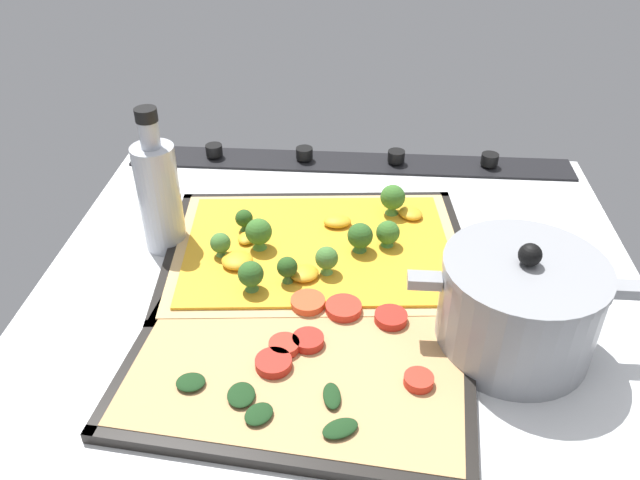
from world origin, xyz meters
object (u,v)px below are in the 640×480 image
(baking_tray_back, at_px, (300,366))
(oil_bottle, at_px, (159,194))
(baking_tray_front, at_px, (318,255))
(cooking_pot, at_px, (518,306))
(veggie_pizza_back, at_px, (302,359))
(broccoli_pizza, at_px, (317,248))

(baking_tray_back, relative_size, oil_bottle, 1.96)
(baking_tray_front, xyz_separation_m, baking_tray_back, (0.00, 0.20, 0.00))
(baking_tray_front, distance_m, cooking_pot, 0.28)
(baking_tray_back, xyz_separation_m, veggie_pizza_back, (-0.00, -0.00, 0.01))
(baking_tray_back, distance_m, oil_bottle, 0.31)
(baking_tray_front, xyz_separation_m, veggie_pizza_back, (0.00, 0.20, 0.01))
(veggie_pizza_back, xyz_separation_m, cooking_pot, (-0.23, -0.05, 0.05))
(cooking_pot, relative_size, oil_bottle, 1.21)
(baking_tray_back, height_order, oil_bottle, oil_bottle)
(baking_tray_front, height_order, broccoli_pizza, broccoli_pizza)
(broccoli_pizza, bearing_deg, veggie_pizza_back, 89.85)
(baking_tray_front, xyz_separation_m, broccoli_pizza, (0.00, 0.00, 0.01))
(broccoli_pizza, distance_m, cooking_pot, 0.27)
(oil_bottle, bearing_deg, baking_tray_front, 176.11)
(baking_tray_back, relative_size, cooking_pot, 1.63)
(oil_bottle, bearing_deg, broccoli_pizza, 175.70)
(baking_tray_front, relative_size, broccoli_pizza, 1.07)
(baking_tray_front, distance_m, oil_bottle, 0.22)
(broccoli_pizza, xyz_separation_m, oil_bottle, (0.21, -0.02, 0.06))
(baking_tray_back, xyz_separation_m, cooking_pot, (-0.23, -0.05, 0.05))
(oil_bottle, bearing_deg, cooking_pot, 159.35)
(broccoli_pizza, bearing_deg, oil_bottle, -4.30)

